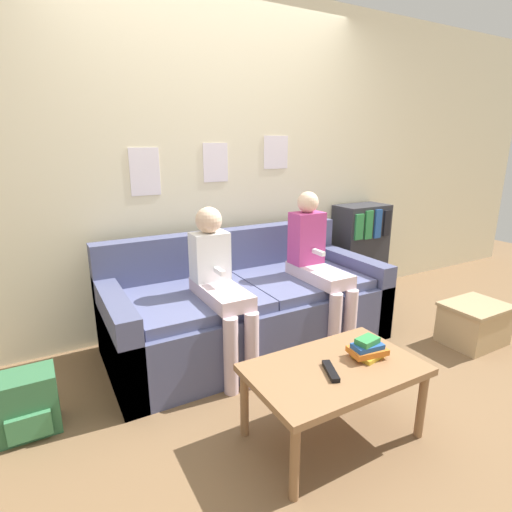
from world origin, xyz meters
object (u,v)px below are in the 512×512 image
(person_left, at_px, (220,282))
(tv_remote, at_px, (331,371))
(backpack, at_px, (28,404))
(couch, at_px, (247,308))
(person_right, at_px, (318,262))
(bookshelf, at_px, (360,251))
(storage_box, at_px, (474,323))
(coffee_table, at_px, (335,375))

(person_left, height_order, tv_remote, person_left)
(tv_remote, bearing_deg, person_left, 122.21)
(tv_remote, bearing_deg, backpack, 169.60)
(couch, relative_size, person_right, 1.79)
(bookshelf, bearing_deg, storage_box, -86.98)
(person_left, xyz_separation_m, tv_remote, (0.16, -0.92, -0.19))
(person_right, bearing_deg, bookshelf, 30.33)
(couch, height_order, tv_remote, couch)
(couch, distance_m, coffee_table, 1.11)
(person_right, relative_size, bookshelf, 1.25)
(person_left, bearing_deg, coffee_table, -76.15)
(tv_remote, xyz_separation_m, storage_box, (1.64, 0.30, -0.26))
(storage_box, bearing_deg, backpack, 169.73)
(coffee_table, xyz_separation_m, storage_box, (1.58, 0.27, -0.20))
(person_left, xyz_separation_m, bookshelf, (1.74, 0.56, -0.15))
(person_left, height_order, bookshelf, person_left)
(coffee_table, height_order, backpack, coffee_table)
(person_right, bearing_deg, person_left, -179.62)
(coffee_table, xyz_separation_m, tv_remote, (-0.06, -0.04, 0.06))
(couch, bearing_deg, backpack, -168.29)
(person_right, distance_m, backpack, 1.98)
(bookshelf, bearing_deg, tv_remote, -136.76)
(bookshelf, height_order, backpack, bookshelf)
(storage_box, height_order, backpack, backpack)
(tv_remote, relative_size, bookshelf, 0.19)
(tv_remote, distance_m, backpack, 1.57)
(person_right, height_order, storage_box, person_right)
(couch, bearing_deg, coffee_table, -94.83)
(tv_remote, xyz_separation_m, backpack, (-1.30, 0.84, -0.25))
(couch, relative_size, bookshelf, 2.24)
(couch, distance_m, storage_box, 1.71)
(person_left, relative_size, backpack, 3.26)
(tv_remote, height_order, bookshelf, bookshelf)
(person_left, bearing_deg, bookshelf, 17.90)
(person_right, relative_size, tv_remote, 6.52)
(person_left, bearing_deg, storage_box, -19.00)
(storage_box, xyz_separation_m, backpack, (-2.94, 0.53, 0.00))
(tv_remote, height_order, backpack, tv_remote)
(couch, distance_m, person_left, 0.50)
(storage_box, bearing_deg, bookshelf, 93.02)
(storage_box, relative_size, backpack, 1.40)
(coffee_table, bearing_deg, couch, 85.17)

